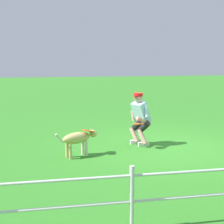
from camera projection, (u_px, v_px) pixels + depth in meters
The scene contains 5 objects.
ground_plane at pixel (167, 147), 8.04m from camera, with size 60.00×60.00×0.00m, color #328026.
person at pixel (140, 117), 8.13m from camera, with size 0.53×0.71×1.29m.
dog at pixel (79, 139), 7.25m from camera, with size 1.00×0.54×0.58m.
frisbee_flying at pixel (88, 131), 7.35m from camera, with size 0.28×0.28×0.02m, color #F35212.
frisbee_held at pixel (138, 124), 7.77m from camera, with size 0.24×0.24×0.02m, color orange.
Camera 1 is at (2.75, 7.41, 2.14)m, focal length 53.61 mm.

